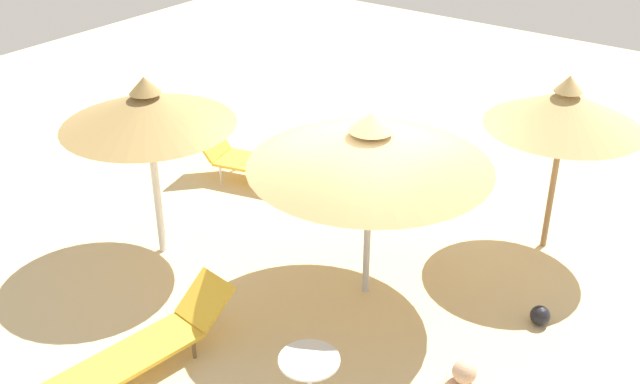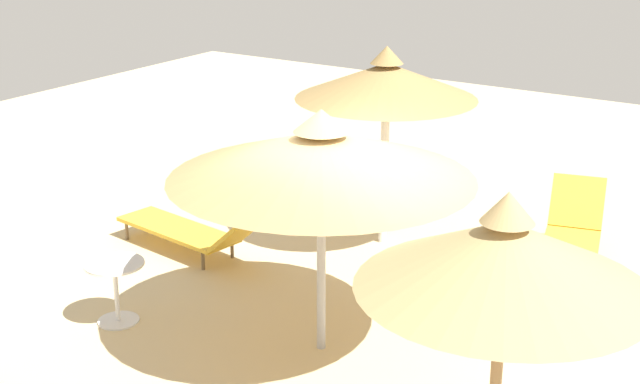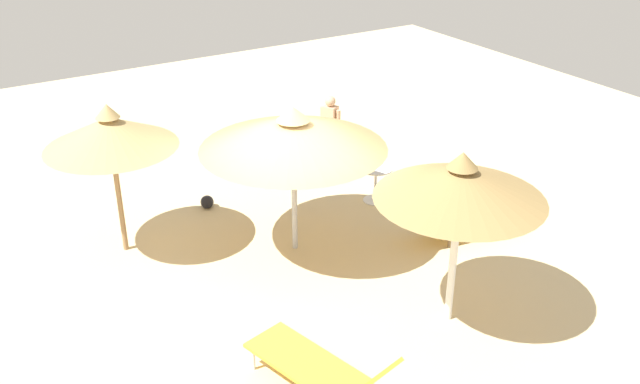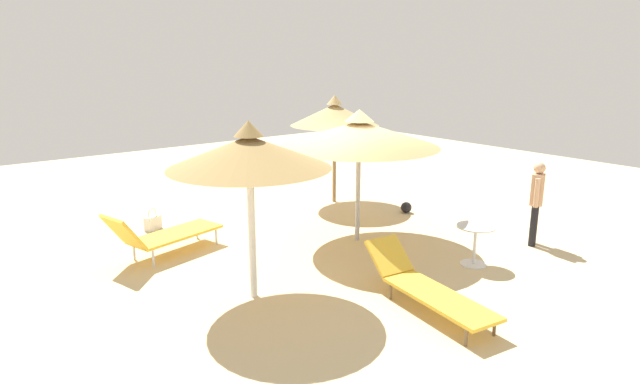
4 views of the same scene
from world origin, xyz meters
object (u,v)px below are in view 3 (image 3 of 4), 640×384
Objects in this scene: parasol_umbrella_far_right at (293,134)px; person_standing_front at (330,128)px; parasol_umbrella_center at (461,183)px; beach_ball at (207,202)px; lounge_chair_edge at (465,219)px; lounge_chair_back at (323,369)px; side_table_round at (376,178)px; parasol_umbrella_near_right at (110,132)px.

parasol_umbrella_far_right reaches higher than person_standing_front.
beach_ball is (1.55, -4.95, -2.02)m from parasol_umbrella_center.
parasol_umbrella_center is 2.98m from parasol_umbrella_far_right.
person_standing_front is at bearing -82.44° from lounge_chair_edge.
lounge_chair_back is 5.42m from beach_ball.
parasol_umbrella_center is 4.12m from side_table_round.
parasol_umbrella_far_right is at bearing 149.15° from parasol_umbrella_near_right.
parasol_umbrella_center reaches higher than beach_ball.
parasol_umbrella_center is at bearing 42.77° from lounge_chair_edge.
lounge_chair_edge is (-1.81, -1.68, -1.82)m from parasol_umbrella_center.
person_standing_front reaches higher than beach_ball.
side_table_round is at bearing -132.46° from lounge_chair_back.
parasol_umbrella_near_right is at bearing 11.59° from person_standing_front.
parasol_umbrella_center is at bearing 107.44° from beach_ball.
parasol_umbrella_near_right is 0.99× the size of parasol_umbrella_center.
parasol_umbrella_center is at bearing 70.34° from side_table_round.
parasol_umbrella_near_right is 1.18× the size of lounge_chair_back.
lounge_chair_back is at bearing 47.54° from side_table_round.
parasol_umbrella_far_right reaches higher than lounge_chair_back.
lounge_chair_back is 5.37m from side_table_round.
person_standing_front is 1.75m from side_table_round.
parasol_umbrella_center reaches higher than lounge_chair_edge.
lounge_chair_back is 1.38× the size of person_standing_front.
side_table_round is (0.07, 1.70, -0.41)m from person_standing_front.
lounge_chair_edge is 3.65m from person_standing_front.
beach_ball is (-1.76, -0.65, -1.97)m from parasol_umbrella_near_right.
lounge_chair_back is at bearing 101.44° from parasol_umbrella_near_right.
lounge_chair_back reaches higher than beach_ball.
lounge_chair_back reaches higher than lounge_chair_edge.
person_standing_front is 2.28× the size of side_table_round.
parasol_umbrella_near_right reaches higher than side_table_round.
parasol_umbrella_center is 2.95m from lounge_chair_back.
beach_ball is at bearing 6.01° from person_standing_front.
side_table_round is at bearing 87.62° from person_standing_front.
parasol_umbrella_near_right is 1.09× the size of lounge_chair_edge.
person_standing_front reaches higher than side_table_round.
parasol_umbrella_far_right is at bearing 47.30° from person_standing_front.
lounge_chair_edge is 4.70m from beach_ball.
lounge_chair_back is at bearing 81.48° from beach_ball.
parasol_umbrella_far_right is 1.89× the size of person_standing_front.
parasol_umbrella_center is 5.56m from person_standing_front.
parasol_umbrella_far_right is 3.47m from person_standing_front.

